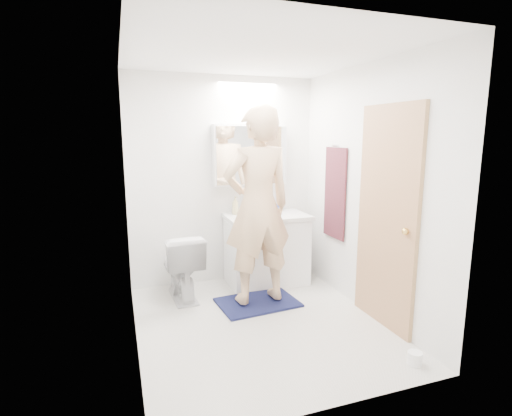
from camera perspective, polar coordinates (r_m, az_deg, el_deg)
name	(u,v)px	position (r m, az deg, el deg)	size (l,w,h in m)	color
floor	(260,323)	(3.85, 0.55, -16.25)	(2.50, 2.50, 0.00)	silver
ceiling	(260,53)	(3.51, 0.63, 21.44)	(2.50, 2.50, 0.00)	white
wall_back	(224,181)	(4.67, -4.67, 3.89)	(2.50, 2.50, 0.00)	white
wall_front	(333,227)	(2.37, 10.97, -2.75)	(2.50, 2.50, 0.00)	white
wall_left	(129,204)	(3.28, -17.79, 0.61)	(2.50, 2.50, 0.00)	white
wall_right	(367,191)	(3.99, 15.62, 2.41)	(2.50, 2.50, 0.00)	white
vanity_cabinet	(267,251)	(4.69, 1.52, -6.15)	(0.90, 0.55, 0.78)	white
countertop	(267,217)	(4.59, 1.55, -1.24)	(0.95, 0.58, 0.04)	silver
sink_basin	(266,213)	(4.61, 1.42, -0.75)	(0.36, 0.36, 0.03)	white
faucet	(260,205)	(4.78, 0.61, 0.44)	(0.02, 0.02, 0.16)	silver
medicine_cabinet	(250,155)	(4.66, -0.88, 7.61)	(0.88, 0.14, 0.70)	white
mirror_panel	(252,155)	(4.58, -0.58, 7.57)	(0.84, 0.01, 0.66)	silver
toilet	(181,265)	(4.35, -10.68, -8.11)	(0.40, 0.71, 0.72)	white
bath_rug	(258,302)	(4.25, 0.25, -13.43)	(0.80, 0.55, 0.02)	#161845
person	(258,206)	(3.94, 0.26, 0.24)	(0.72, 0.47, 1.97)	#E1B587
door	(387,218)	(3.73, 18.27, -1.38)	(0.04, 0.80, 2.00)	tan
door_knob	(405,231)	(3.49, 20.69, -3.17)	(0.06, 0.06, 0.06)	gold
towel	(335,193)	(4.45, 11.29, 2.10)	(0.02, 0.42, 1.00)	black
towel_hook	(336,146)	(4.40, 11.38, 8.81)	(0.02, 0.02, 0.07)	silver
soap_bottle_a	(235,205)	(4.60, -2.99, 0.37)	(0.08, 0.08, 0.21)	tan
soap_bottle_b	(245,206)	(4.67, -1.65, 0.24)	(0.07, 0.08, 0.16)	#5E85C9
toothbrush_cup	(280,208)	(4.81, 3.42, 0.07)	(0.10, 0.10, 0.09)	#4667D4
toilet_paper_roll	(415,358)	(3.46, 21.86, -19.42)	(0.11, 0.11, 0.10)	white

